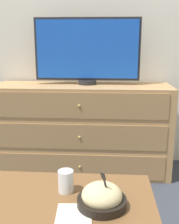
# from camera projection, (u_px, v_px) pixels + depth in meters

# --- Properties ---
(ground_plane) EXTENTS (12.00, 12.00, 0.00)m
(ground_plane) POSITION_uv_depth(u_px,v_px,m) (78.00, 158.00, 3.00)
(ground_plane) COLOR #383D47
(wall_back) EXTENTS (12.00, 0.05, 2.60)m
(wall_back) POSITION_uv_depth(u_px,v_px,m) (77.00, 32.00, 2.71)
(wall_back) COLOR silver
(wall_back) RESTS_ON ground_plane
(dresser) EXTENTS (1.61, 0.50, 0.83)m
(dresser) POSITION_uv_depth(u_px,v_px,m) (82.00, 129.00, 2.64)
(dresser) COLOR tan
(dresser) RESTS_ON ground_plane
(tv) EXTENTS (0.94, 0.16, 0.59)m
(tv) POSITION_uv_depth(u_px,v_px,m) (87.00, 51.00, 2.51)
(tv) COLOR #232328
(tv) RESTS_ON dresser
(coffee_table) EXTENTS (0.91, 0.56, 0.43)m
(coffee_table) POSITION_uv_depth(u_px,v_px,m) (66.00, 208.00, 1.45)
(coffee_table) COLOR brown
(coffee_table) RESTS_ON ground_plane
(takeout_bowl) EXTENTS (0.24, 0.24, 0.20)m
(takeout_bowl) POSITION_uv_depth(u_px,v_px,m) (102.00, 198.00, 1.35)
(takeout_bowl) COLOR black
(takeout_bowl) RESTS_ON coffee_table
(drink_cup) EXTENTS (0.08, 0.08, 0.12)m
(drink_cup) POSITION_uv_depth(u_px,v_px,m) (66.00, 182.00, 1.48)
(drink_cup) COLOR beige
(drink_cup) RESTS_ON coffee_table
(napkin) EXTENTS (0.17, 0.17, 0.00)m
(napkin) POSITION_uv_depth(u_px,v_px,m) (74.00, 214.00, 1.30)
(napkin) COLOR silver
(napkin) RESTS_ON coffee_table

